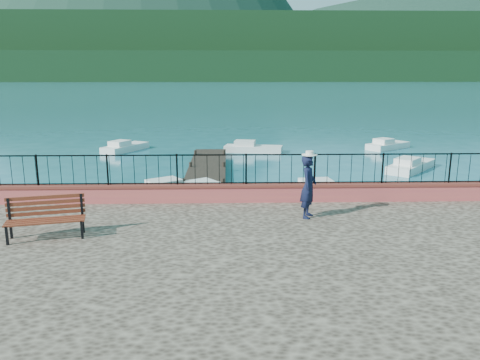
{
  "coord_description": "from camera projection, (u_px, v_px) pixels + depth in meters",
  "views": [
    {
      "loc": [
        -0.9,
        -10.91,
        5.26
      ],
      "look_at": [
        -0.54,
        2.0,
        2.3
      ],
      "focal_mm": 35.0,
      "sensor_mm": 36.0,
      "label": 1
    }
  ],
  "objects": [
    {
      "name": "boat_3",
      "position": [
        125.0,
        145.0,
        32.27
      ],
      "size": [
        2.87,
        3.87,
        0.8
      ],
      "primitive_type": "cube",
      "rotation": [
        0.0,
        0.0,
        1.09
      ],
      "color": "silver",
      "rests_on": "ground"
    },
    {
      "name": "park_bench",
      "position": [
        46.0,
        226.0,
        11.72
      ],
      "size": [
        1.97,
        1.03,
        1.05
      ],
      "rotation": [
        0.0,
        0.0,
        0.23
      ],
      "color": "black",
      "rests_on": "promenade"
    },
    {
      "name": "person",
      "position": [
        308.0,
        187.0,
        13.29
      ],
      "size": [
        0.64,
        0.77,
        1.81
      ],
      "primitive_type": "imported",
      "rotation": [
        0.0,
        0.0,
        1.21
      ],
      "color": "black",
      "rests_on": "promenade"
    },
    {
      "name": "dock",
      "position": [
        205.0,
        177.0,
        23.43
      ],
      "size": [
        2.0,
        16.0,
        0.3
      ],
      "primitive_type": "cube",
      "color": "#2D231C",
      "rests_on": "ground"
    },
    {
      "name": "companion_hill",
      "position": [
        410.0,
        77.0,
        563.35
      ],
      "size": [
        448.0,
        384.0,
        180.0
      ],
      "primitive_type": "ellipsoid",
      "color": "#142D23",
      "rests_on": "ground"
    },
    {
      "name": "railing",
      "position": [
        255.0,
        169.0,
        14.93
      ],
      "size": [
        27.0,
        0.05,
        0.95
      ],
      "primitive_type": "cube",
      "color": "black",
      "rests_on": "parapet"
    },
    {
      "name": "boat_4",
      "position": [
        253.0,
        146.0,
        31.8
      ],
      "size": [
        4.06,
        2.03,
        0.8
      ],
      "primitive_type": "cube",
      "rotation": [
        0.0,
        0.0,
        -0.2
      ],
      "color": "silver",
      "rests_on": "ground"
    },
    {
      "name": "boat_5",
      "position": [
        388.0,
        143.0,
        33.13
      ],
      "size": [
        3.55,
        3.06,
        0.8
      ],
      "primitive_type": "cube",
      "rotation": [
        0.0,
        0.0,
        0.62
      ],
      "color": "silver",
      "rests_on": "ground"
    },
    {
      "name": "ground",
      "position": [
        264.0,
        286.0,
        11.83
      ],
      "size": [
        2000.0,
        2000.0,
        0.0
      ],
      "primitive_type": "plane",
      "color": "#19596B",
      "rests_on": "ground"
    },
    {
      "name": "boat_0",
      "position": [
        176.0,
        186.0,
        20.57
      ],
      "size": [
        3.97,
        3.27,
        0.8
      ],
      "primitive_type": "cube",
      "rotation": [
        0.0,
        0.0,
        0.6
      ],
      "color": "silver",
      "rests_on": "ground"
    },
    {
      "name": "parapet",
      "position": [
        255.0,
        193.0,
        15.1
      ],
      "size": [
        28.0,
        0.46,
        0.58
      ],
      "primitive_type": "cube",
      "color": "#C05145",
      "rests_on": "promenade"
    },
    {
      "name": "far_forest",
      "position": [
        228.0,
        67.0,
        302.1
      ],
      "size": [
        900.0,
        60.0,
        18.0
      ],
      "primitive_type": "cube",
      "color": "black",
      "rests_on": "ground"
    },
    {
      "name": "boat_2",
      "position": [
        411.0,
        163.0,
        25.84
      ],
      "size": [
        3.71,
        3.95,
        0.8
      ],
      "primitive_type": "cube",
      "rotation": [
        0.0,
        0.0,
        0.85
      ],
      "color": "white",
      "rests_on": "ground"
    },
    {
      "name": "boat_1",
      "position": [
        329.0,
        188.0,
        20.29
      ],
      "size": [
        3.99,
        1.74,
        0.8
      ],
      "primitive_type": "cube",
      "rotation": [
        0.0,
        0.0,
        0.12
      ],
      "color": "silver",
      "rests_on": "ground"
    },
    {
      "name": "hat",
      "position": [
        310.0,
        153.0,
        13.08
      ],
      "size": [
        0.44,
        0.44,
        0.12
      ],
      "primitive_type": "cylinder",
      "color": "white",
      "rests_on": "person"
    },
    {
      "name": "foothills",
      "position": [
        228.0,
        50.0,
        357.65
      ],
      "size": [
        900.0,
        120.0,
        44.0
      ],
      "primitive_type": "cube",
      "color": "black",
      "rests_on": "ground"
    }
  ]
}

